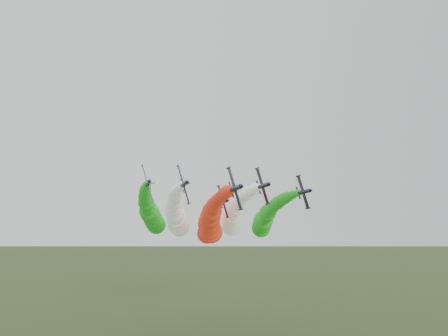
% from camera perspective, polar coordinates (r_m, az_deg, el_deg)
% --- Properties ---
extents(jet_lead, '(12.35, 63.37, 16.44)m').
position_cam_1_polar(jet_lead, '(126.46, -1.62, -7.00)').
color(jet_lead, black).
rests_on(jet_lead, ground).
extents(jet_inner_left, '(11.96, 62.97, 16.05)m').
position_cam_1_polar(jet_inner_left, '(134.98, -6.16, -6.33)').
color(jet_inner_left, black).
rests_on(jet_inner_left, ground).
extents(jet_inner_right, '(12.18, 63.19, 16.26)m').
position_cam_1_polar(jet_inner_right, '(140.82, 1.33, -6.27)').
color(jet_inner_right, black).
rests_on(jet_inner_right, ground).
extents(jet_outer_left, '(12.00, 63.01, 16.09)m').
position_cam_1_polar(jet_outer_left, '(141.37, -9.48, -5.98)').
color(jet_outer_left, black).
rests_on(jet_outer_left, ground).
extents(jet_outer_right, '(12.25, 63.26, 16.34)m').
position_cam_1_polar(jet_outer_right, '(151.73, 5.48, -6.59)').
color(jet_outer_right, black).
rests_on(jet_outer_right, ground).
extents(jet_trail, '(12.68, 63.70, 16.77)m').
position_cam_1_polar(jet_trail, '(155.67, -2.20, -7.47)').
color(jet_trail, black).
rests_on(jet_trail, ground).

